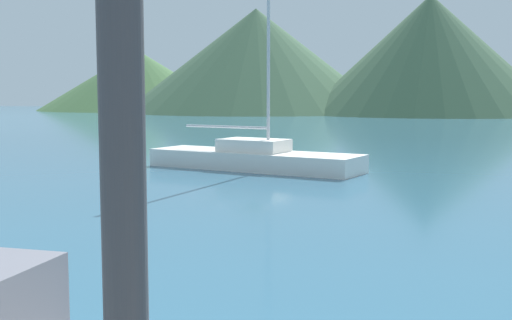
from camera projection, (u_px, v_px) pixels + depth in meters
name	position (u px, v px, depth m)	size (l,w,h in m)	color
sailboat_inner	(254.00, 157.00, 24.15)	(8.59, 3.70, 10.46)	white
hill_west	(138.00, 80.00, 112.03)	(34.24, 34.24, 10.40)	#3D6038
hill_central	(256.00, 61.00, 99.50)	(41.36, 41.36, 15.94)	#38563D
hill_east	(429.00, 55.00, 89.26)	(35.46, 35.46, 16.50)	#38563D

